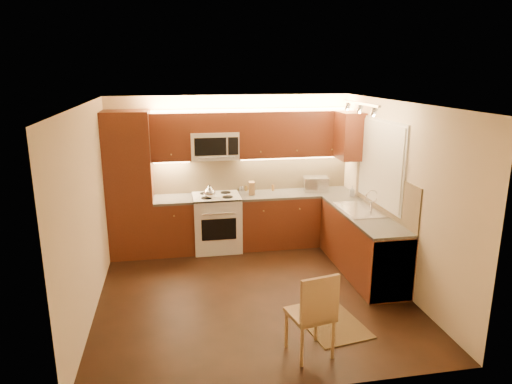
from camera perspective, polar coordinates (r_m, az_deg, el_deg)
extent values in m
cube|color=black|center=(6.36, -0.44, -12.29)|extent=(4.00, 4.00, 0.01)
cube|color=beige|center=(5.67, -0.49, 10.79)|extent=(4.00, 4.00, 0.01)
cube|color=beige|center=(7.81, -3.01, 2.64)|extent=(4.00, 0.01, 2.50)
cube|color=beige|center=(4.06, 4.49, -9.24)|extent=(4.00, 0.01, 2.50)
cube|color=beige|center=(5.90, -19.98, -2.32)|extent=(0.01, 4.00, 2.50)
cube|color=beige|center=(6.53, 17.09, -0.47)|extent=(0.01, 4.00, 2.50)
cube|color=#4D2110|center=(7.51, -15.27, 0.84)|extent=(0.70, 0.60, 2.30)
cube|color=#4D2110|center=(7.68, -9.99, -4.14)|extent=(0.62, 0.60, 0.86)
cube|color=#33312F|center=(7.55, -10.14, -0.91)|extent=(0.62, 0.60, 0.04)
cube|color=#4D2110|center=(7.94, 4.83, -3.32)|extent=(1.92, 0.60, 0.86)
cube|color=#33312F|center=(7.81, 4.90, -0.19)|extent=(1.92, 0.60, 0.04)
cube|color=#4D2110|center=(7.00, 12.89, -6.22)|extent=(0.60, 2.00, 0.86)
cube|color=#33312F|center=(6.85, 13.11, -2.71)|extent=(0.60, 2.00, 0.04)
cube|color=silver|center=(6.41, 15.35, -8.39)|extent=(0.58, 0.60, 0.84)
cube|color=tan|center=(7.87, -0.46, 2.37)|extent=(3.30, 0.02, 0.60)
cube|color=tan|center=(6.88, 15.48, -0.01)|extent=(0.02, 2.00, 0.60)
cube|color=#4D2110|center=(7.47, -10.50, 6.71)|extent=(0.62, 0.35, 0.75)
cube|color=#4D2110|center=(7.74, 4.82, 7.18)|extent=(1.92, 0.35, 0.75)
cube|color=#4D2110|center=(7.47, -5.23, 8.60)|extent=(0.76, 0.35, 0.31)
cube|color=#4D2110|center=(7.58, 11.44, 6.79)|extent=(0.35, 0.50, 0.75)
cube|color=silver|center=(6.93, 15.14, 3.51)|extent=(0.03, 1.44, 1.24)
cube|color=silver|center=(6.92, 14.99, 3.50)|extent=(0.02, 1.36, 1.16)
cube|color=silver|center=(6.50, 12.69, 10.61)|extent=(0.04, 1.20, 0.03)
cube|color=silver|center=(7.92, 7.34, 0.99)|extent=(0.44, 0.36, 0.24)
cube|color=#986644|center=(7.64, -0.54, 0.49)|extent=(0.11, 0.17, 0.21)
cylinder|color=silver|center=(7.84, -1.91, 0.40)|extent=(0.05, 0.05, 0.09)
cylinder|color=brown|center=(7.86, -1.21, 0.45)|extent=(0.05, 0.05, 0.09)
cylinder|color=silver|center=(7.85, -1.60, 0.44)|extent=(0.05, 0.05, 0.09)
cylinder|color=brown|center=(7.88, 2.10, 0.53)|extent=(0.05, 0.05, 0.10)
imported|color=#B0B0B5|center=(7.70, 11.72, 0.12)|extent=(0.09, 0.09, 0.17)
cube|color=black|center=(5.77, 9.06, -15.46)|extent=(0.81, 1.07, 0.01)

